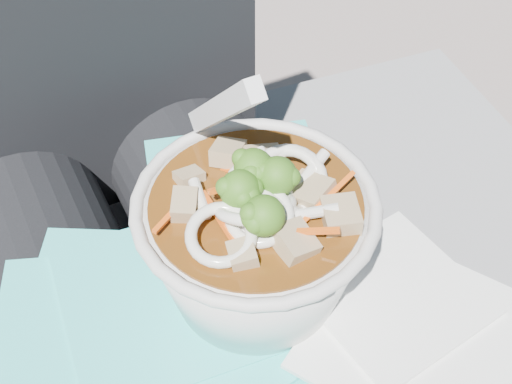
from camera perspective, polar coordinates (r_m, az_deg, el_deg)
name	(u,v)px	position (r m, az deg, el deg)	size (l,w,h in m)	color
lap	(196,368)	(0.60, -4.86, -13.85)	(0.33, 0.48, 0.16)	black
person_body	(152,268)	(0.63, -8.34, -6.02)	(0.34, 0.94, 0.99)	black
plastic_bag	(248,314)	(0.52, -0.68, -9.72)	(0.38, 0.41, 0.02)	#31CDC9
napkins	(413,323)	(0.52, 12.44, -10.22)	(0.20, 0.20, 0.01)	white
udon_bowl	(257,234)	(0.48, 0.05, -3.38)	(0.19, 0.19, 0.20)	silver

